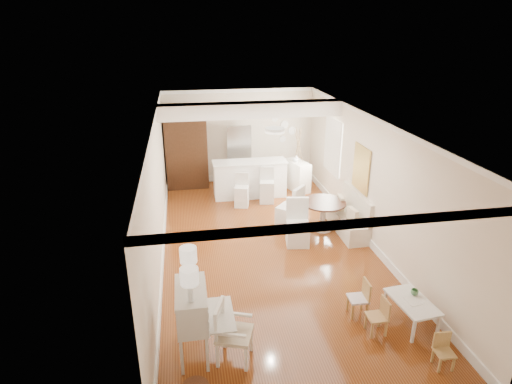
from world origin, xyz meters
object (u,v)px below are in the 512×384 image
object	(u,v)px
kids_table	(411,312)
bar_stool_left	(242,190)
kids_chair_b	(358,298)
dining_table	(323,216)
gustavian_armchair	(235,333)
kids_chair_c	(444,352)
sideboard	(297,176)
fridge	(251,155)
kids_chair_a	(377,316)
slip_chair_far	(290,207)
slip_chair_near	(298,223)
breakfast_counter	(250,179)
pantry_cabinet	(186,149)
secretary_bureau	(193,322)
bar_stool_right	(267,186)

from	to	relation	value
kids_table	bar_stool_left	size ratio (longest dim) A/B	0.99
kids_chair_b	dining_table	bearing A→B (deg)	174.75
gustavian_armchair	kids_chair_c	size ratio (longest dim) A/B	1.74
sideboard	kids_table	bearing A→B (deg)	-104.52
fridge	sideboard	size ratio (longest dim) A/B	1.99
kids_chair_a	dining_table	xyz separation A→B (m)	(0.32, 3.66, 0.05)
bar_stool_left	sideboard	size ratio (longest dim) A/B	0.99
slip_chair_far	fridge	world-z (taller)	fridge
slip_chair_near	slip_chair_far	xyz separation A→B (m)	(0.03, 0.85, 0.02)
slip_chair_far	sideboard	world-z (taller)	slip_chair_far
dining_table	breakfast_counter	world-z (taller)	breakfast_counter
pantry_cabinet	fridge	xyz separation A→B (m)	(1.90, -0.03, -0.25)
slip_chair_far	breakfast_counter	distance (m)	2.23
gustavian_armchair	breakfast_counter	xyz separation A→B (m)	(1.22, 6.24, 0.06)
kids_chair_b	slip_chair_far	xyz separation A→B (m)	(-0.31, 3.43, 0.21)
slip_chair_far	bar_stool_left	distance (m)	1.74
kids_chair_c	fridge	bearing A→B (deg)	104.45
kids_table	dining_table	size ratio (longest dim) A/B	0.85
kids_chair_a	fridge	world-z (taller)	fridge
fridge	sideboard	world-z (taller)	fridge
kids_chair_a	sideboard	bearing A→B (deg)	175.87
sideboard	secretary_bureau	bearing A→B (deg)	-134.18
fridge	kids_chair_c	bearing A→B (deg)	-79.45
sideboard	dining_table	bearing A→B (deg)	-108.45
secretary_bureau	breakfast_counter	bearing A→B (deg)	73.36
bar_stool_left	fridge	xyz separation A→B (m)	(0.53, 1.73, 0.45)
bar_stool_left	pantry_cabinet	bearing A→B (deg)	142.67
fridge	slip_chair_far	bearing A→B (deg)	-82.48
bar_stool_left	bar_stool_right	xyz separation A→B (m)	(0.71, 0.15, 0.03)
slip_chair_far	pantry_cabinet	world-z (taller)	pantry_cabinet
bar_stool_left	sideboard	distance (m)	2.01
kids_chair_c	slip_chair_near	size ratio (longest dim) A/B	0.51
slip_chair_near	bar_stool_right	size ratio (longest dim) A/B	1.07
pantry_cabinet	kids_chair_b	bearing A→B (deg)	-68.37
kids_chair_b	breakfast_counter	xyz separation A→B (m)	(-0.94, 5.57, 0.19)
kids_table	sideboard	world-z (taller)	sideboard
breakfast_counter	bar_stool_left	size ratio (longest dim) A/B	2.29
kids_chair_b	gustavian_armchair	bearing A→B (deg)	-70.31
bar_stool_right	pantry_cabinet	distance (m)	2.72
slip_chair_near	slip_chair_far	distance (m)	0.85
kids_chair_a	bar_stool_left	xyz separation A→B (m)	(-1.38, 5.36, 0.14)
kids_table	kids_chair_a	world-z (taller)	kids_chair_a
kids_table	slip_chair_near	size ratio (longest dim) A/B	0.86
dining_table	fridge	bearing A→B (deg)	108.77
dining_table	kids_table	bearing A→B (deg)	-84.80
kids_chair_a	kids_chair_c	distance (m)	1.06
kids_table	bar_stool_left	world-z (taller)	bar_stool_left
slip_chair_far	bar_stool_right	size ratio (longest dim) A/B	1.10
dining_table	sideboard	size ratio (longest dim) A/B	1.15
slip_chair_near	bar_stool_left	xyz separation A→B (m)	(-0.92, 2.30, -0.07)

